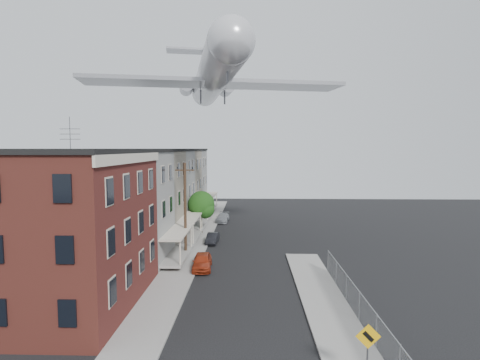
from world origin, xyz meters
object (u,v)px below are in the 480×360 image
object	(u,v)px
utility_pole	(185,209)
car_far	(223,218)
airplane	(213,76)
street_tree	(202,206)
car_mid	(212,238)
car_near	(202,261)
warning_sign	(368,344)

from	to	relation	value
utility_pole	car_far	size ratio (longest dim) A/B	2.22
airplane	street_tree	bearing A→B (deg)	127.46
car_mid	street_tree	bearing A→B (deg)	113.49
car_far	car_mid	bearing A→B (deg)	-87.48
car_near	car_mid	bearing A→B (deg)	86.41
car_near	airplane	distance (m)	20.97
utility_pole	car_near	world-z (taller)	utility_pole
car_near	car_mid	xyz separation A→B (m)	(-0.00, 8.85, -0.13)
car_far	airplane	bearing A→B (deg)	-88.26
street_tree	airplane	bearing A→B (deg)	-52.54
street_tree	airplane	distance (m)	15.13
street_tree	car_far	distance (m)	8.11
airplane	utility_pole	bearing A→B (deg)	-103.75
warning_sign	airplane	bearing A→B (deg)	109.05
car_near	car_far	bearing A→B (deg)	85.77
street_tree	car_near	bearing A→B (deg)	-82.87
street_tree	car_far	xyz separation A→B (m)	(1.91, 7.35, -2.86)
warning_sign	street_tree	size ratio (longest dim) A/B	0.54
warning_sign	airplane	xyz separation A→B (m)	(-9.28, 26.87, 16.47)
utility_pole	car_near	xyz separation A→B (m)	(2.00, -3.44, -4.00)
airplane	car_mid	bearing A→B (deg)	-88.11
car_near	airplane	bearing A→B (deg)	86.82
utility_pole	airplane	xyz separation A→B (m)	(1.92, 7.85, 13.67)
car_mid	airplane	distance (m)	17.97
utility_pole	car_mid	bearing A→B (deg)	69.71
car_mid	car_near	bearing A→B (deg)	-86.84
street_tree	car_far	bearing A→B (deg)	75.46
utility_pole	car_mid	distance (m)	7.10
utility_pole	street_tree	xyz separation A→B (m)	(0.33, 9.92, -1.22)
car_near	utility_pole	bearing A→B (deg)	116.59
utility_pole	car_near	bearing A→B (deg)	-59.82
car_near	car_far	xyz separation A→B (m)	(0.23, 20.71, -0.08)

